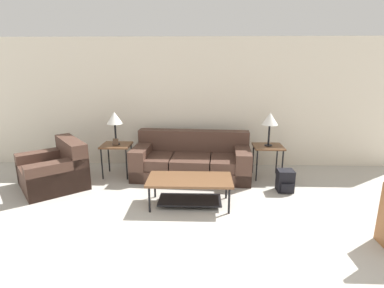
% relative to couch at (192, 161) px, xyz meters
% --- Properties ---
extents(wall_back, '(8.72, 0.06, 2.60)m').
position_rel_couch_xyz_m(wall_back, '(0.11, 0.70, 1.01)').
color(wall_back, silver).
rests_on(wall_back, ground_plane).
extents(couch, '(2.23, 1.12, 0.82)m').
position_rel_couch_xyz_m(couch, '(0.00, 0.00, 0.00)').
color(couch, '#4C3328').
rests_on(couch, ground_plane).
extents(armchair, '(1.42, 1.44, 0.80)m').
position_rel_couch_xyz_m(armchair, '(-2.37, -0.60, -0.01)').
color(armchair, '#4C3328').
rests_on(armchair, ground_plane).
extents(coffee_table, '(1.26, 0.63, 0.43)m').
position_rel_couch_xyz_m(coffee_table, '(0.01, -1.26, 0.03)').
color(coffee_table, brown).
rests_on(coffee_table, ground_plane).
extents(side_table_left, '(0.54, 0.49, 0.62)m').
position_rel_couch_xyz_m(side_table_left, '(-1.42, -0.05, 0.26)').
color(side_table_left, brown).
rests_on(side_table_left, ground_plane).
extents(side_table_right, '(0.54, 0.49, 0.62)m').
position_rel_couch_xyz_m(side_table_right, '(1.42, -0.05, 0.26)').
color(side_table_right, brown).
rests_on(side_table_right, ground_plane).
extents(table_lamp_left, '(0.29, 0.29, 0.62)m').
position_rel_couch_xyz_m(table_lamp_left, '(-1.42, -0.05, 0.82)').
color(table_lamp_left, black).
rests_on(table_lamp_left, side_table_left).
extents(table_lamp_right, '(0.29, 0.29, 0.62)m').
position_rel_couch_xyz_m(table_lamp_right, '(1.42, -0.05, 0.82)').
color(table_lamp_right, black).
rests_on(table_lamp_right, side_table_right).
extents(backpack, '(0.26, 0.32, 0.37)m').
position_rel_couch_xyz_m(backpack, '(1.59, -0.69, -0.11)').
color(backpack, black).
rests_on(backpack, ground_plane).
extents(picture_frame, '(0.10, 0.04, 0.13)m').
position_rel_couch_xyz_m(picture_frame, '(-1.41, -0.12, 0.39)').
color(picture_frame, '#4C3828').
rests_on(picture_frame, side_table_left).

